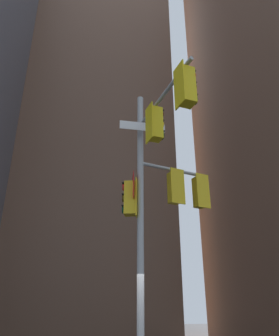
{
  "coord_description": "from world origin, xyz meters",
  "views": [
    {
      "loc": [
        -1.22,
        -9.2,
        1.5
      ],
      "look_at": [
        -0.04,
        -0.11,
        5.54
      ],
      "focal_mm": 35.82,
      "sensor_mm": 36.0,
      "label": 1
    }
  ],
  "objects": [
    {
      "name": "building_mid_block",
      "position": [
        -3.26,
        23.74,
        18.84
      ],
      "size": [
        16.64,
        16.64,
        37.67
      ],
      "primitive_type": "cube",
      "color": "brown",
      "rests_on": "ground"
    },
    {
      "name": "signal_pole_assembly",
      "position": [
        0.53,
        -0.41,
        5.13
      ],
      "size": [
        3.02,
        4.21,
        8.14
      ],
      "color": "#9EA0A3",
      "rests_on": "ground"
    }
  ]
}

